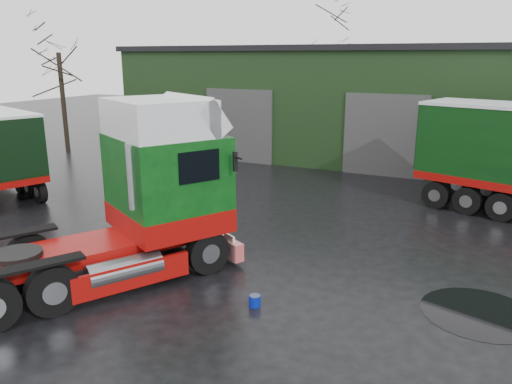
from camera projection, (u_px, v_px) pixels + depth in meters
ground at (196, 276)px, 13.46m from camera, size 100.00×100.00×0.00m
warehouse at (408, 102)px, 29.15m from camera, size 32.40×12.40×6.30m
hero_tractor at (90, 195)px, 12.57m from camera, size 6.50×8.19×4.71m
wash_bucket at (255, 301)px, 11.80m from camera, size 0.29×0.29×0.27m
tree_left at (61, 82)px, 29.91m from camera, size 4.40×4.40×8.50m
tree_back_a at (330, 69)px, 40.78m from camera, size 4.40×4.40×9.50m
puddle_1 at (479, 313)px, 11.50m from camera, size 2.63×2.63×0.01m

